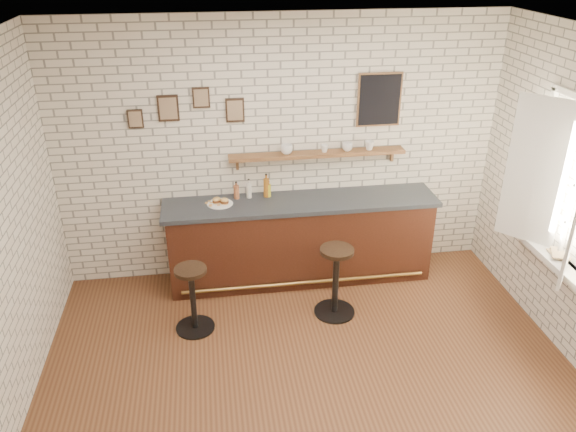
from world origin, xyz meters
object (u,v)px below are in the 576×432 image
object	(u,v)px
bar_stool_right	(336,279)
shelf_cup_c	(347,147)
condiment_bottle_yellow	(268,190)
bar_stool_left	(193,297)
book_lower	(552,255)
shelf_cup_d	(369,145)
bitters_bottle_amber	(266,187)
shelf_cup_a	(287,149)
ciabatta_sandwich	(221,201)
bar_counter	(301,240)
sandwich_plate	(220,204)
shelf_cup_b	(324,149)
bitters_bottle_white	(249,190)
book_upper	(551,252)
bitters_bottle_brown	(236,192)

from	to	relation	value
bar_stool_right	shelf_cup_c	distance (m)	1.51
condiment_bottle_yellow	bar_stool_left	distance (m)	1.50
book_lower	shelf_cup_d	bearing A→B (deg)	131.59
bitters_bottle_amber	condiment_bottle_yellow	world-z (taller)	bitters_bottle_amber
bitters_bottle_amber	shelf_cup_a	size ratio (longest dim) A/B	2.02
condiment_bottle_yellow	bar_stool_right	size ratio (longest dim) A/B	0.24
ciabatta_sandwich	shelf_cup_d	xyz separation A→B (m)	(1.71, 0.16, 0.50)
ciabatta_sandwich	shelf_cup_a	world-z (taller)	shelf_cup_a
bar_counter	condiment_bottle_yellow	bearing A→B (deg)	154.48
sandwich_plate	shelf_cup_b	xyz separation A→B (m)	(1.20, 0.16, 0.53)
bitters_bottle_white	shelf_cup_c	world-z (taller)	shelf_cup_c
ciabatta_sandwich	book_upper	bearing A→B (deg)	-24.96
ciabatta_sandwich	bar_stool_left	xyz separation A→B (m)	(-0.35, -0.86, -0.66)
bar_stool_right	bar_stool_left	bearing A→B (deg)	-177.87
bitters_bottle_amber	bitters_bottle_white	bearing A→B (deg)	180.00
book_lower	book_upper	world-z (taller)	book_upper
shelf_cup_d	ciabatta_sandwich	bearing A→B (deg)	162.50
bitters_bottle_brown	bar_stool_right	distance (m)	1.49
shelf_cup_b	ciabatta_sandwich	bearing A→B (deg)	151.69
ciabatta_sandwich	bar_stool_right	size ratio (longest dim) A/B	0.26
bar_stool_left	book_upper	distance (m)	3.54
condiment_bottle_yellow	book_lower	world-z (taller)	condiment_bottle_yellow
bitters_bottle_brown	shelf_cup_d	xyz separation A→B (m)	(1.53, 0.03, 0.46)
bitters_bottle_white	shelf_cup_d	distance (m)	1.46
bitters_bottle_brown	book_upper	world-z (taller)	bitters_bottle_brown
book_lower	sandwich_plate	bearing A→B (deg)	155.94
bar_stool_left	book_lower	size ratio (longest dim) A/B	3.51
sandwich_plate	bar_stool_right	size ratio (longest dim) A/B	0.35
shelf_cup_c	book_upper	xyz separation A→B (m)	(1.64, -1.60, -0.59)
bar_counter	bitters_bottle_brown	world-z (taller)	bitters_bottle_brown
bar_stool_right	shelf_cup_a	distance (m)	1.53
ciabatta_sandwich	book_lower	distance (m)	3.42
book_lower	bar_stool_left	bearing A→B (deg)	171.18
sandwich_plate	ciabatta_sandwich	world-z (taller)	ciabatta_sandwich
condiment_bottle_yellow	bar_stool_left	bearing A→B (deg)	-132.45
bar_stool_left	bar_counter	bearing A→B (deg)	33.16
bitters_bottle_white	condiment_bottle_yellow	bearing A→B (deg)	0.00
sandwich_plate	shelf_cup_a	size ratio (longest dim) A/B	2.05
bitters_bottle_brown	bar_stool_left	distance (m)	1.32
shelf_cup_b	bitters_bottle_amber	bearing A→B (deg)	146.86
bitters_bottle_white	bar_stool_right	distance (m)	1.41
bitters_bottle_white	bitters_bottle_amber	world-z (taller)	bitters_bottle_amber
bar_stool_left	shelf_cup_a	size ratio (longest dim) A/B	5.35
sandwich_plate	bar_stool_right	bearing A→B (deg)	-34.68
shelf_cup_a	sandwich_plate	bearing A→B (deg)	164.68
shelf_cup_d	sandwich_plate	bearing A→B (deg)	162.47
bitters_bottle_amber	bar_stool_right	distance (m)	1.32
ciabatta_sandwich	shelf_cup_a	bearing A→B (deg)	11.97
bar_stool_left	shelf_cup_b	size ratio (longest dim) A/B	8.26
bar_stool_left	bar_stool_right	xyz separation A→B (m)	(1.50, 0.06, 0.03)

